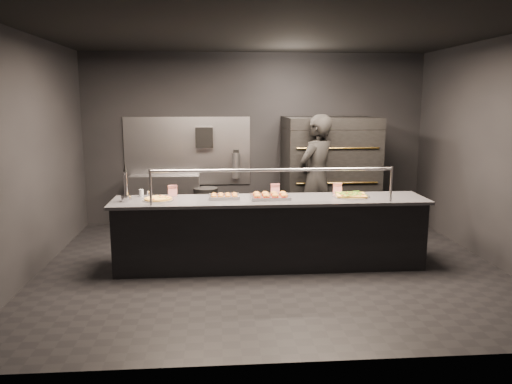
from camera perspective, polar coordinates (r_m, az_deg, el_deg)
room at (r=6.47m, az=1.43°, el=4.33°), size 6.04×6.00×3.00m
service_counter at (r=6.61m, az=1.64°, el=-4.64°), size 4.10×0.78×1.37m
pizza_oven at (r=8.55m, az=8.30°, el=2.14°), size 1.50×1.23×1.91m
prep_shelf at (r=8.88m, az=-10.32°, el=-0.98°), size 1.20×0.35×0.90m
towel_dispenser at (r=8.76m, az=-5.93°, el=6.24°), size 0.30×0.20×0.35m
fire_extinguisher at (r=8.83m, az=-2.29°, el=3.11°), size 0.14×0.14×0.51m
beer_tap at (r=6.51m, az=-14.64°, el=0.22°), size 0.13×0.19×0.51m
round_pizza at (r=6.53m, az=-11.11°, el=-0.78°), size 0.40×0.40×0.03m
slider_tray_a at (r=6.55m, az=-3.65°, el=-0.50°), size 0.41×0.31×0.06m
slider_tray_b at (r=6.52m, az=1.64°, el=-0.46°), size 0.52×0.39×0.08m
square_pizza at (r=6.75m, az=10.79°, el=-0.37°), size 0.49×0.49×0.05m
condiment_jar at (r=6.81m, az=-12.73°, el=-0.13°), size 0.15×0.06×0.10m
tent_cards at (r=6.76m, az=0.75°, el=0.31°), size 2.36×0.04×0.15m
trash_bin at (r=8.69m, az=-5.74°, el=-1.80°), size 0.42×0.42×0.70m
worker at (r=7.78m, az=6.89°, el=1.52°), size 0.86×0.83×1.98m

